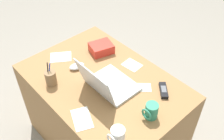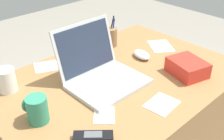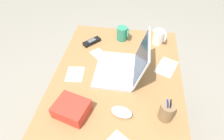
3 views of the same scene
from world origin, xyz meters
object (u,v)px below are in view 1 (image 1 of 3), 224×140
(pen_holder, at_px, (51,78))
(coffee_mug_white, at_px, (151,111))
(computer_mouse, at_px, (77,66))
(snack_bag, at_px, (101,48))
(laptop, at_px, (107,84))
(coffee_mug_tall, at_px, (117,136))
(cordless_phone, at_px, (163,90))

(pen_holder, bearing_deg, coffee_mug_white, -155.80)
(computer_mouse, bearing_deg, snack_bag, -70.40)
(laptop, relative_size, computer_mouse, 2.87)
(computer_mouse, height_order, coffee_mug_tall, coffee_mug_tall)
(coffee_mug_white, xyz_separation_m, cordless_phone, (0.08, -0.21, -0.04))
(laptop, distance_m, computer_mouse, 0.30)
(computer_mouse, distance_m, coffee_mug_white, 0.64)
(coffee_mug_white, bearing_deg, laptop, 6.49)
(coffee_mug_white, relative_size, coffee_mug_tall, 0.99)
(computer_mouse, distance_m, snack_bag, 0.25)
(pen_holder, bearing_deg, laptop, -139.82)
(cordless_phone, bearing_deg, coffee_mug_tall, 98.52)
(cordless_phone, xyz_separation_m, snack_bag, (0.58, 0.03, 0.02))
(computer_mouse, relative_size, coffee_mug_white, 1.10)
(coffee_mug_tall, xyz_separation_m, pen_holder, (0.61, 0.02, 0.00))
(pen_holder, bearing_deg, cordless_phone, -137.86)
(computer_mouse, bearing_deg, coffee_mug_white, -160.97)
(coffee_mug_white, bearing_deg, cordless_phone, -69.79)
(computer_mouse, relative_size, coffee_mug_tall, 1.09)
(coffee_mug_tall, bearing_deg, computer_mouse, -17.27)
(coffee_mug_tall, bearing_deg, coffee_mug_white, -91.72)
(coffee_mug_white, relative_size, pen_holder, 0.59)
(computer_mouse, bearing_deg, coffee_mug_tall, 176.08)
(coffee_mug_tall, bearing_deg, laptop, -33.79)
(laptop, relative_size, cordless_phone, 2.48)
(laptop, height_order, cordless_phone, laptop)
(cordless_phone, xyz_separation_m, pen_holder, (0.54, 0.49, 0.04))
(coffee_mug_white, height_order, cordless_phone, coffee_mug_white)
(snack_bag, bearing_deg, cordless_phone, -177.42)
(snack_bag, bearing_deg, pen_holder, 94.97)
(laptop, bearing_deg, coffee_mug_tall, 146.21)
(coffee_mug_tall, distance_m, pen_holder, 0.61)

